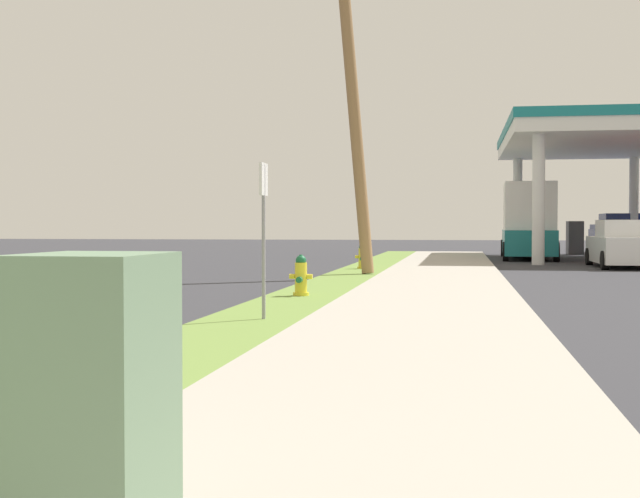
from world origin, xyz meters
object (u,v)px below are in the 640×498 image
Objects in this scene: utility_cabinet at (94,420)px; truck_navy_on_apron at (618,235)px; street_sign_post at (264,208)px; car_white_by_near_pump at (624,246)px; utility_pole_midground at (353,101)px; fire_hydrant_third at (362,258)px; truck_teal_at_forecourt at (528,223)px; fire_hydrant_second at (301,278)px.

truck_navy_on_apron is (9.07, 40.64, 0.25)m from utility_cabinet.
utility_cabinet is at bearing -102.59° from truck_navy_on_apron.
car_white_by_near_pump is at bearing 66.11° from street_sign_post.
car_white_by_near_pump is at bearing 39.86° from utility_pole_midground.
street_sign_post is at bearing 98.82° from utility_cabinet.
truck_navy_on_apron is at bearing 77.41° from utility_cabinet.
fire_hydrant_third is 9.33m from car_white_by_near_pump.
truck_teal_at_forecourt is at bearing 67.62° from utility_pole_midground.
fire_hydrant_second is 16.41m from car_white_by_near_pump.
utility_pole_midground is 15.08m from truck_teal_at_forecourt.
utility_pole_midground is 1.39× the size of truck_teal_at_forecourt.
fire_hydrant_third is 0.64× the size of utility_cabinet.
truck_navy_on_apron is at bearing 72.28° from street_sign_post.
street_sign_post reaches higher than truck_navy_on_apron.
truck_teal_at_forecourt is (5.63, 11.23, 1.04)m from fire_hydrant_third.
utility_cabinet is (1.49, -12.08, 0.22)m from fire_hydrant_second.
utility_pole_midground is 11.64m from street_sign_post.
car_white_by_near_pump is (8.00, 18.05, -0.91)m from street_sign_post.
truck_navy_on_apron is at bearing 80.67° from car_white_by_near_pump.
truck_navy_on_apron reaches higher than fire_hydrant_third.
street_sign_post is (0.18, -11.22, -3.08)m from utility_pole_midground.
utility_cabinet reaches higher than fire_hydrant_second.
car_white_by_near_pump is at bearing 75.67° from utility_cabinet.
utility_cabinet is 0.55× the size of street_sign_post.
truck_teal_at_forecourt reaches higher than truck_navy_on_apron.
utility_cabinet is at bearing -97.14° from truck_teal_at_forecourt.
utility_cabinet is at bearing -82.97° from fire_hydrant_second.
utility_pole_midground is 7.72× the size of utility_cabinet.
utility_pole_midground is 23.96m from truck_navy_on_apron.
fire_hydrant_third is 0.08× the size of utility_pole_midground.
truck_teal_at_forecourt reaches higher than utility_cabinet.
truck_teal_at_forecourt is at bearing 74.98° from fire_hydrant_second.
utility_cabinet is (1.46, -19.46, -4.05)m from utility_pole_midground.
utility_pole_midground reaches higher than truck_navy_on_apron.
truck_navy_on_apron is (10.56, 18.79, 0.47)m from fire_hydrant_third.
utility_pole_midground is at bearing 89.79° from fire_hydrant_second.
utility_pole_midground is 19.93m from utility_cabinet.
street_sign_post reaches higher than fire_hydrant_second.
utility_cabinet is at bearing -85.70° from utility_pole_midground.
utility_pole_midground reaches higher than fire_hydrant_second.
fire_hydrant_second is 21.76m from truck_teal_at_forecourt.
fire_hydrant_third is at bearing -116.65° from truck_teal_at_forecourt.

